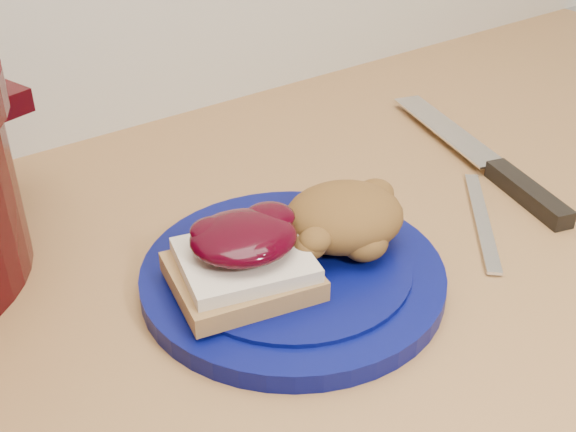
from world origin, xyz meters
TOP-DOWN VIEW (x-y plane):
  - plate at (-0.03, 1.45)m, footprint 0.30×0.30m
  - sandwich at (-0.08, 1.46)m, footprint 0.12×0.11m
  - stuffing_mound at (0.02, 1.45)m, footprint 0.12×0.11m
  - chef_knife at (0.24, 1.47)m, footprint 0.11×0.29m
  - butter_knife at (0.16, 1.43)m, footprint 0.12×0.13m

SIDE VIEW (x-z plane):
  - butter_knife at x=0.16m, z-range 0.90..0.90m
  - plate at x=-0.03m, z-range 0.90..0.92m
  - chef_knife at x=0.24m, z-range 0.90..0.92m
  - sandwich at x=-0.08m, z-range 0.92..0.97m
  - stuffing_mound at x=0.02m, z-range 0.92..0.97m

